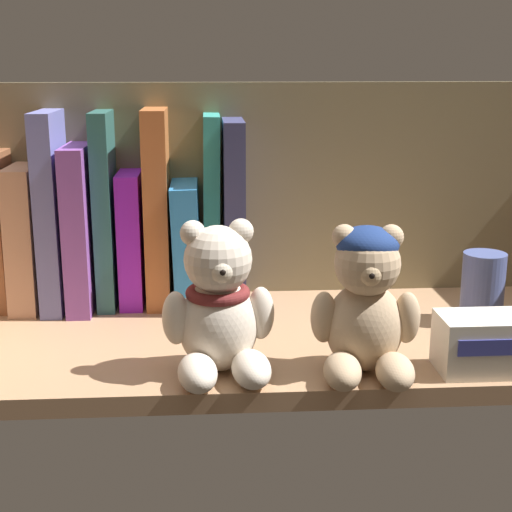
# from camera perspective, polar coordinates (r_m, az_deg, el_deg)

# --- Properties ---
(shelf_board) EXTENTS (0.84, 0.31, 0.02)m
(shelf_board) POSITION_cam_1_polar(r_m,az_deg,el_deg) (0.85, 2.49, -6.47)
(shelf_board) COLOR #A87F5B
(shelf_board) RESTS_ON ground
(shelf_back_panel) EXTENTS (0.86, 0.01, 0.29)m
(shelf_back_panel) POSITION_cam_1_polar(r_m,az_deg,el_deg) (0.96, 1.54, 4.50)
(shelf_back_panel) COLOR #796C4B
(shelf_back_panel) RESTS_ON ground
(book_2) EXTENTS (0.02, 0.09, 0.19)m
(book_2) POSITION_cam_1_polar(r_m,az_deg,el_deg) (0.96, -18.89, 1.93)
(book_2) COLOR brown
(book_2) RESTS_ON shelf_board
(book_3) EXTENTS (0.03, 0.12, 0.17)m
(book_3) POSITION_cam_1_polar(r_m,az_deg,el_deg) (0.96, -16.91, 1.50)
(book_3) COLOR tan
(book_3) RESTS_ON shelf_board
(book_4) EXTENTS (0.03, 0.13, 0.24)m
(book_4) POSITION_cam_1_polar(r_m,az_deg,el_deg) (0.94, -15.05, 3.44)
(book_4) COLOR #6467AA
(book_4) RESTS_ON shelf_board
(book_5) EXTENTS (0.03, 0.14, 0.20)m
(book_5) POSITION_cam_1_polar(r_m,az_deg,el_deg) (0.94, -13.06, 2.31)
(book_5) COLOR #81469C
(book_5) RESTS_ON shelf_board
(book_6) EXTENTS (0.02, 0.10, 0.24)m
(book_6) POSITION_cam_1_polar(r_m,az_deg,el_deg) (0.93, -11.32, 3.51)
(book_6) COLOR #2C605A
(book_6) RESTS_ON shelf_board
(book_7) EXTENTS (0.03, 0.09, 0.16)m
(book_7) POSITION_cam_1_polar(r_m,az_deg,el_deg) (0.94, -9.43, 1.37)
(book_7) COLOR purple
(book_7) RESTS_ON shelf_board
(book_8) EXTENTS (0.03, 0.10, 0.24)m
(book_8) POSITION_cam_1_polar(r_m,az_deg,el_deg) (0.93, -7.49, 3.68)
(book_8) COLOR #BD6533
(book_8) RESTS_ON shelf_board
(book_9) EXTENTS (0.04, 0.13, 0.15)m
(book_9) POSITION_cam_1_polar(r_m,az_deg,el_deg) (0.93, -5.25, 1.08)
(book_9) COLOR #2E81CD
(book_9) RESTS_ON shelf_board
(book_10) EXTENTS (0.02, 0.09, 0.23)m
(book_10) POSITION_cam_1_polar(r_m,az_deg,el_deg) (0.93, -3.41, 3.53)
(book_10) COLOR teal
(book_10) RESTS_ON shelf_board
(book_11) EXTENTS (0.02, 0.13, 0.23)m
(book_11) POSITION_cam_1_polar(r_m,az_deg,el_deg) (0.93, -1.74, 3.39)
(book_11) COLOR navy
(book_11) RESTS_ON shelf_board
(teddy_bear_larger) EXTENTS (0.11, 0.11, 0.15)m
(teddy_bear_larger) POSITION_cam_1_polar(r_m,az_deg,el_deg) (0.72, -2.84, -4.10)
(teddy_bear_larger) COLOR beige
(teddy_bear_larger) RESTS_ON shelf_board
(teddy_bear_smaller) EXTENTS (0.11, 0.11, 0.15)m
(teddy_bear_smaller) POSITION_cam_1_polar(r_m,az_deg,el_deg) (0.72, 8.38, -3.68)
(teddy_bear_smaller) COLOR tan
(teddy_bear_smaller) RESTS_ON shelf_board
(pillar_candle) EXTENTS (0.05, 0.05, 0.08)m
(pillar_candle) POSITION_cam_1_polar(r_m,az_deg,el_deg) (0.90, 16.88, -2.31)
(pillar_candle) COLOR #4C5B99
(pillar_candle) RESTS_ON shelf_board
(small_product_box) EXTENTS (0.12, 0.06, 0.06)m
(small_product_box) POSITION_cam_1_polar(r_m,az_deg,el_deg) (0.77, 17.92, -6.33)
(small_product_box) COLOR silver
(small_product_box) RESTS_ON shelf_board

